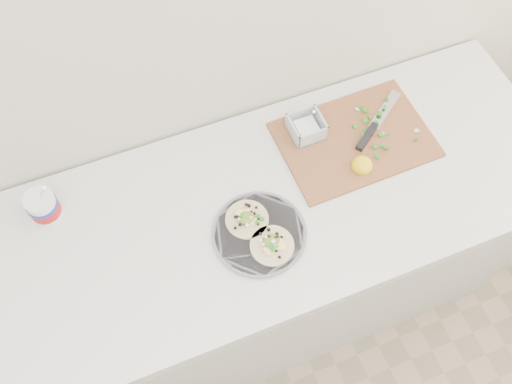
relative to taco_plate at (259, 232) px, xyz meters
name	(u,v)px	position (x,y,z in m)	size (l,w,h in m)	color
counter	(181,290)	(-0.25, 0.10, -0.47)	(2.44, 0.66, 0.90)	beige
taco_plate	(259,232)	(0.00, 0.00, 0.00)	(0.26, 0.26, 0.04)	slate
tub	(43,205)	(-0.53, 0.28, 0.05)	(0.09, 0.09, 0.19)	white
cutboard	(351,136)	(0.38, 0.20, 0.00)	(0.46, 0.32, 0.07)	brown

